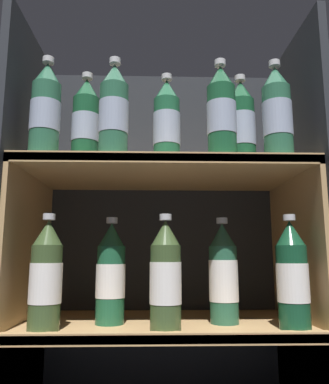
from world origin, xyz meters
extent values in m
cube|color=#23262B|center=(0.00, 0.37, 0.49)|extent=(0.75, 0.02, 0.98)
cube|color=#23262B|center=(-0.36, 0.18, 0.49)|extent=(0.02, 0.40, 0.98)
cube|color=#23262B|center=(0.36, 0.18, 0.49)|extent=(0.02, 0.40, 0.98)
cube|color=tan|center=(0.00, 0.18, 0.22)|extent=(0.71, 0.36, 0.02)
cube|color=tan|center=(0.00, 0.01, 0.22)|extent=(0.71, 0.02, 0.03)
cube|color=tan|center=(-0.35, 0.18, 0.10)|extent=(0.01, 0.36, 0.21)
cube|color=tan|center=(0.35, 0.18, 0.10)|extent=(0.01, 0.36, 0.21)
cube|color=tan|center=(0.00, 0.18, 0.60)|extent=(0.71, 0.36, 0.02)
cube|color=tan|center=(0.00, 0.01, 0.60)|extent=(0.71, 0.02, 0.03)
cube|color=tan|center=(-0.35, 0.18, 0.30)|extent=(0.01, 0.36, 0.59)
cube|color=tan|center=(0.35, 0.18, 0.30)|extent=(0.01, 0.36, 0.59)
cylinder|color=#285B42|center=(-0.28, 0.05, 0.70)|extent=(0.07, 0.07, 0.18)
cylinder|color=#8C99B2|center=(-0.28, 0.05, 0.71)|extent=(0.07, 0.07, 0.07)
cone|color=#285B42|center=(-0.28, 0.05, 0.82)|extent=(0.07, 0.07, 0.06)
cylinder|color=#B7B7BC|center=(-0.28, 0.05, 0.85)|extent=(0.03, 0.03, 0.01)
cylinder|color=#285B42|center=(-0.12, 0.05, 0.70)|extent=(0.07, 0.07, 0.18)
cylinder|color=#8C99B2|center=(-0.12, 0.05, 0.71)|extent=(0.07, 0.07, 0.08)
cone|color=#285B42|center=(-0.12, 0.05, 0.82)|extent=(0.07, 0.07, 0.06)
cylinder|color=#B7B7BC|center=(-0.12, 0.05, 0.85)|extent=(0.03, 0.03, 0.01)
cylinder|color=#194C2D|center=(0.13, 0.05, 0.70)|extent=(0.07, 0.07, 0.18)
cylinder|color=#8C99B2|center=(0.13, 0.05, 0.71)|extent=(0.07, 0.07, 0.08)
cone|color=#194C2D|center=(0.13, 0.05, 0.82)|extent=(0.07, 0.07, 0.06)
cylinder|color=#B7B7BC|center=(0.13, 0.05, 0.85)|extent=(0.03, 0.03, 0.01)
cylinder|color=#285B42|center=(0.27, 0.05, 0.70)|extent=(0.07, 0.07, 0.18)
cylinder|color=#8C99B2|center=(0.27, 0.05, 0.71)|extent=(0.07, 0.07, 0.09)
cone|color=#285B42|center=(0.27, 0.05, 0.82)|extent=(0.07, 0.07, 0.06)
cylinder|color=#B7B7BC|center=(0.27, 0.05, 0.85)|extent=(0.03, 0.03, 0.01)
cylinder|color=#194C2D|center=(-0.20, 0.13, 0.70)|extent=(0.07, 0.07, 0.18)
cylinder|color=#8C99B2|center=(-0.20, 0.13, 0.71)|extent=(0.07, 0.07, 0.07)
cone|color=#194C2D|center=(-0.20, 0.13, 0.82)|extent=(0.07, 0.07, 0.06)
cylinder|color=#B7B7BC|center=(-0.20, 0.13, 0.85)|extent=(0.03, 0.03, 0.01)
cylinder|color=#1E5638|center=(0.01, 0.13, 0.70)|extent=(0.07, 0.07, 0.18)
cylinder|color=#8C99B2|center=(0.01, 0.13, 0.71)|extent=(0.07, 0.07, 0.09)
cone|color=#1E5638|center=(0.01, 0.13, 0.82)|extent=(0.07, 0.07, 0.06)
cylinder|color=#B7B7BC|center=(0.01, 0.13, 0.85)|extent=(0.03, 0.03, 0.01)
cylinder|color=#194C2D|center=(0.20, 0.13, 0.70)|extent=(0.07, 0.07, 0.18)
cylinder|color=#8C99B2|center=(0.20, 0.13, 0.71)|extent=(0.07, 0.07, 0.09)
cone|color=#194C2D|center=(0.20, 0.13, 0.82)|extent=(0.07, 0.07, 0.06)
cylinder|color=#B7B7BC|center=(0.20, 0.13, 0.85)|extent=(0.03, 0.03, 0.01)
cylinder|color=#384C28|center=(-0.26, 0.05, 0.32)|extent=(0.07, 0.07, 0.18)
cylinder|color=white|center=(-0.26, 0.05, 0.33)|extent=(0.07, 0.07, 0.09)
cone|color=#384C28|center=(-0.26, 0.05, 0.44)|extent=(0.07, 0.07, 0.06)
cylinder|color=#B7B7BC|center=(-0.26, 0.05, 0.47)|extent=(0.03, 0.03, 0.01)
cylinder|color=#384C28|center=(0.00, 0.05, 0.32)|extent=(0.07, 0.07, 0.18)
cylinder|color=white|center=(0.00, 0.05, 0.33)|extent=(0.07, 0.07, 0.09)
cone|color=#384C28|center=(0.00, 0.05, 0.44)|extent=(0.07, 0.07, 0.06)
cylinder|color=#B7B7BC|center=(0.00, 0.05, 0.47)|extent=(0.03, 0.03, 0.01)
cylinder|color=#144228|center=(0.28, 0.05, 0.32)|extent=(0.07, 0.07, 0.18)
cylinder|color=white|center=(0.28, 0.05, 0.33)|extent=(0.07, 0.07, 0.08)
cone|color=#144228|center=(0.28, 0.05, 0.44)|extent=(0.07, 0.07, 0.06)
cylinder|color=#B7B7BC|center=(0.28, 0.05, 0.47)|extent=(0.03, 0.03, 0.01)
cylinder|color=#1E5638|center=(-0.13, 0.13, 0.32)|extent=(0.07, 0.07, 0.18)
cylinder|color=white|center=(-0.13, 0.13, 0.33)|extent=(0.07, 0.07, 0.08)
cone|color=#1E5638|center=(-0.13, 0.13, 0.44)|extent=(0.07, 0.07, 0.06)
cylinder|color=#B7B7BC|center=(-0.13, 0.13, 0.47)|extent=(0.03, 0.03, 0.01)
cylinder|color=#285B42|center=(0.14, 0.13, 0.32)|extent=(0.07, 0.07, 0.18)
cylinder|color=white|center=(0.14, 0.13, 0.33)|extent=(0.07, 0.07, 0.10)
cone|color=#285B42|center=(0.14, 0.13, 0.44)|extent=(0.07, 0.07, 0.06)
cylinder|color=#B7B7BC|center=(0.14, 0.13, 0.47)|extent=(0.03, 0.03, 0.01)
camera|label=1|loc=(-0.03, -0.80, 0.38)|focal=35.00mm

